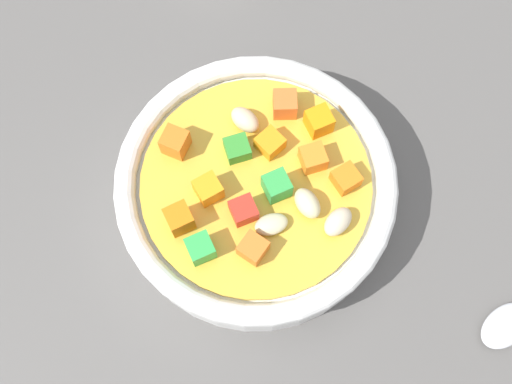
# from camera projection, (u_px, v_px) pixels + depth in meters

# --- Properties ---
(ground_plane) EXTENTS (1.40, 1.40, 0.02)m
(ground_plane) POSITION_uv_depth(u_px,v_px,m) (256.00, 206.00, 0.47)
(ground_plane) COLOR #565451
(soup_bowl_main) EXTENTS (0.18, 0.18, 0.06)m
(soup_bowl_main) POSITION_uv_depth(u_px,v_px,m) (256.00, 190.00, 0.44)
(soup_bowl_main) COLOR white
(soup_bowl_main) RESTS_ON ground_plane
(spoon) EXTENTS (0.04, 0.22, 0.01)m
(spoon) POSITION_uv_depth(u_px,v_px,m) (457.00, 366.00, 0.42)
(spoon) COLOR silver
(spoon) RESTS_ON ground_plane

